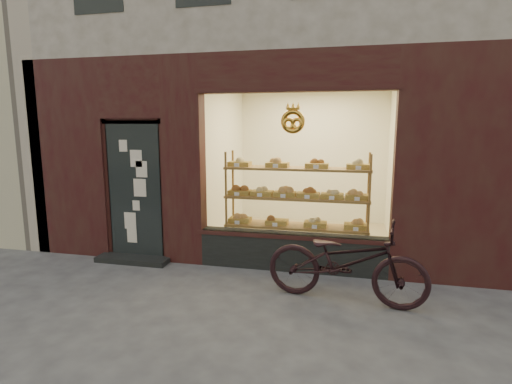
# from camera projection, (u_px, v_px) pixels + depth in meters

# --- Properties ---
(ground) EXTENTS (90.00, 90.00, 0.00)m
(ground) POSITION_uv_depth(u_px,v_px,m) (216.00, 341.00, 3.94)
(ground) COLOR #444444
(display_shelf) EXTENTS (2.20, 0.45, 1.70)m
(display_shelf) POSITION_uv_depth(u_px,v_px,m) (296.00, 206.00, 6.15)
(display_shelf) COLOR olive
(display_shelf) RESTS_ON ground
(bicycle) EXTENTS (1.97, 0.91, 1.00)m
(bicycle) POSITION_uv_depth(u_px,v_px,m) (346.00, 261.00, 4.75)
(bicycle) COLOR black
(bicycle) RESTS_ON ground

